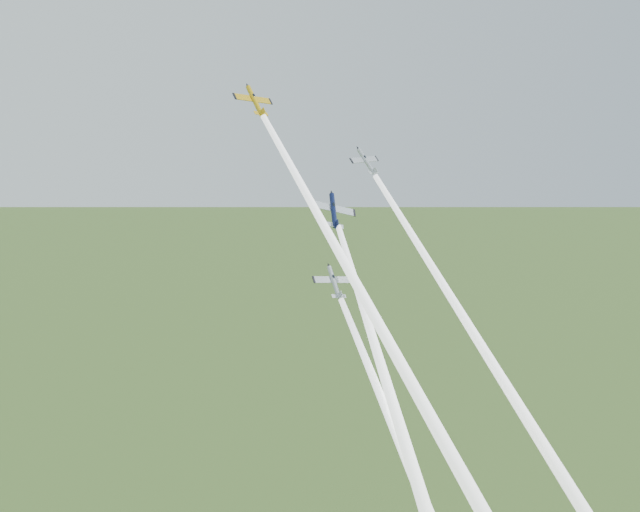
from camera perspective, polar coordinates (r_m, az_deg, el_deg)
The scene contains 8 objects.
plane_yellow at distance 129.38m, azimuth -4.67°, elevation 10.95°, with size 7.56×7.50×1.18m, color gold, non-canonical shape.
smoke_trail_yellow at distance 113.34m, azimuth 3.83°, elevation -4.20°, with size 2.14×2.14×73.42m, color white, non-canonical shape.
plane_navy at distance 133.05m, azimuth 0.96°, elevation 3.27°, with size 8.57×8.50×1.34m, color #0D153B, non-canonical shape.
smoke_trail_navy at distance 120.11m, azimuth 4.70°, elevation -8.82°, with size 2.14×2.14×55.00m, color white, non-canonical shape.
plane_silver_right at distance 139.56m, azimuth 3.30°, elevation 6.75°, with size 6.80×6.75×1.07m, color #ACB2BA, non-canonical shape.
smoke_trail_silver_right at distance 129.55m, azimuth 11.33°, elevation -6.17°, with size 2.14×2.14×67.53m, color white, non-canonical shape.
plane_silver_low at distance 127.77m, azimuth 1.00°, elevation -1.86°, with size 7.37×7.31×1.15m, color #A6AEB4, non-canonical shape.
smoke_trail_silver_low at distance 119.15m, azimuth 6.32°, elevation -14.49°, with size 2.14×2.14×54.85m, color white, non-canonical shape.
Camera 1 is at (-47.76, -121.51, 114.14)m, focal length 45.00 mm.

